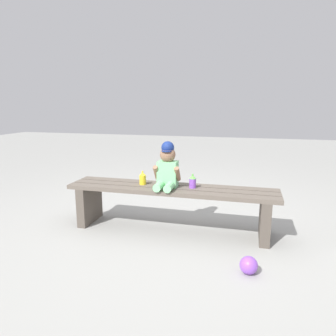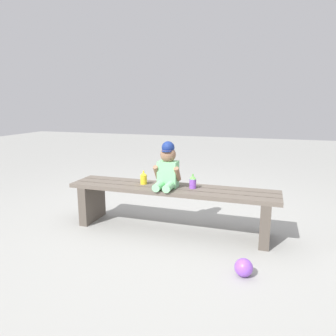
# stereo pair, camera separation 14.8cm
# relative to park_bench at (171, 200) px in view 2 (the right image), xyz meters

# --- Properties ---
(ground_plane) EXTENTS (16.00, 16.00, 0.00)m
(ground_plane) POSITION_rel_park_bench_xyz_m (0.00, 0.00, -0.29)
(ground_plane) COLOR #999993
(park_bench) EXTENTS (1.85, 0.36, 0.40)m
(park_bench) POSITION_rel_park_bench_xyz_m (0.00, 0.00, 0.00)
(park_bench) COLOR #60564C
(park_bench) RESTS_ON ground_plane
(child_figure) EXTENTS (0.23, 0.27, 0.40)m
(child_figure) POSITION_rel_park_bench_xyz_m (-0.03, -0.02, 0.29)
(child_figure) COLOR #7FCC8C
(child_figure) RESTS_ON park_bench
(sippy_cup_left) EXTENTS (0.06, 0.06, 0.12)m
(sippy_cup_left) POSITION_rel_park_bench_xyz_m (-0.27, 0.02, 0.17)
(sippy_cup_left) COLOR yellow
(sippy_cup_left) RESTS_ON park_bench
(sippy_cup_right) EXTENTS (0.06, 0.06, 0.12)m
(sippy_cup_right) POSITION_rel_park_bench_xyz_m (0.19, 0.02, 0.17)
(sippy_cup_right) COLOR #8C4CCC
(sippy_cup_right) RESTS_ON park_bench
(toy_ball) EXTENTS (0.12, 0.12, 0.12)m
(toy_ball) POSITION_rel_park_bench_xyz_m (0.69, -0.59, -0.22)
(toy_ball) COLOR #8C4CCC
(toy_ball) RESTS_ON ground_plane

